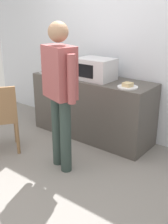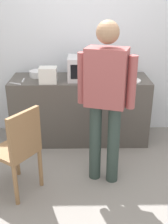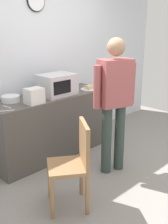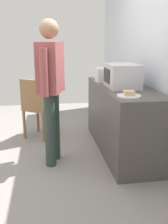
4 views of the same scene
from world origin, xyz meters
The scene contains 11 objects.
ground_plane centered at (0.00, 0.00, 0.00)m, with size 6.00×6.00×0.00m, color gray.
back_wall centered at (0.00, 1.60, 1.30)m, with size 5.40×0.13×2.60m.
kitchen_counter centered at (-0.14, 1.22, 0.45)m, with size 1.85×0.62×0.90m, color #4C4742.
microwave centered at (-0.05, 1.17, 1.05)m, with size 0.50×0.39×0.30m.
sandwich_plate centered at (0.52, 1.08, 0.92)m, with size 0.26×0.26×0.07m.
salad_bowl centered at (-0.71, 1.32, 0.94)m, with size 0.24×0.24×0.08m, color white.
toaster centered at (-0.54, 1.03, 1.00)m, with size 0.22×0.18×0.20m, color silver.
fork_utensil centered at (-0.96, 0.98, 0.91)m, with size 0.17×0.02×0.01m, color silver.
spoon_utensil centered at (-0.88, 1.12, 0.91)m, with size 0.17×0.02×0.01m, color silver.
person_standing centered at (0.12, 0.25, 1.02)m, with size 0.57×0.35×1.73m.
wooden_chair centered at (-0.76, 0.05, 0.52)m, with size 0.56×0.56×0.94m.
Camera 2 is at (-0.14, -2.33, 1.93)m, focal length 43.89 mm.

